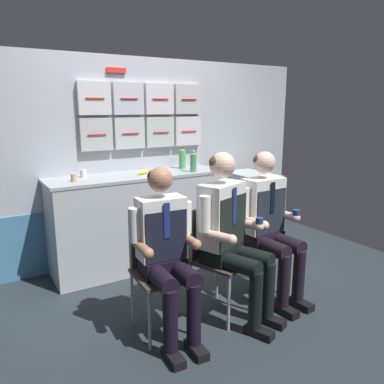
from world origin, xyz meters
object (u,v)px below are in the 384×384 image
at_px(crew_member_center, 230,229).
at_px(water_bottle_tall, 193,162).
at_px(service_trolley, 251,208).
at_px(folding_chair_center, 213,248).
at_px(folding_chair_right, 255,234).
at_px(folding_chair_left, 158,259).
at_px(snack_banana, 143,172).
at_px(coffee_cup_spare, 83,173).
at_px(crew_member_right, 269,219).
at_px(crew_member_left, 166,248).

xyz_separation_m(crew_member_center, water_bottle_tall, (0.37, 1.16, 0.35)).
xyz_separation_m(service_trolley, folding_chair_center, (-1.21, -0.99, 0.06)).
height_order(folding_chair_center, folding_chair_right, same).
relative_size(folding_chair_left, snack_banana, 5.00).
relative_size(folding_chair_right, water_bottle_tall, 3.78).
height_order(service_trolley, crew_member_center, crew_member_center).
xyz_separation_m(coffee_cup_spare, snack_banana, (0.57, -0.15, -0.02)).
height_order(folding_chair_right, crew_member_right, crew_member_right).
relative_size(crew_member_left, water_bottle_tall, 5.44).
bearing_deg(snack_banana, folding_chair_right, -59.50).
relative_size(crew_member_center, snack_banana, 7.63).
relative_size(service_trolley, crew_member_left, 0.72).
bearing_deg(snack_banana, coffee_cup_spare, 165.18).
bearing_deg(folding_chair_center, service_trolley, 39.11).
bearing_deg(folding_chair_center, coffee_cup_spare, 116.70).
xyz_separation_m(water_bottle_tall, snack_banana, (-0.51, 0.13, -0.09)).
relative_size(water_bottle_tall, coffee_cup_spare, 3.16).
distance_m(folding_chair_left, crew_member_right, 1.04).
relative_size(folding_chair_center, crew_member_right, 0.67).
distance_m(folding_chair_right, snack_banana, 1.29).
relative_size(crew_member_left, folding_chair_center, 1.44).
xyz_separation_m(folding_chair_center, snack_banana, (-0.08, 1.14, 0.46)).
height_order(crew_member_center, crew_member_right, crew_member_center).
height_order(folding_chair_center, snack_banana, snack_banana).
distance_m(folding_chair_center, water_bottle_tall, 1.23).
xyz_separation_m(crew_member_center, crew_member_right, (0.48, 0.09, -0.02)).
relative_size(folding_chair_left, water_bottle_tall, 3.78).
xyz_separation_m(crew_member_center, snack_banana, (-0.14, 1.29, 0.26)).
bearing_deg(snack_banana, water_bottle_tall, -14.44).
xyz_separation_m(crew_member_right, coffee_cup_spare, (-1.19, 1.35, 0.30)).
bearing_deg(crew_member_center, folding_chair_center, 110.27).
distance_m(crew_member_right, water_bottle_tall, 1.14).
distance_m(water_bottle_tall, coffee_cup_spare, 1.12).
distance_m(folding_chair_left, crew_member_center, 0.60).
bearing_deg(service_trolley, folding_chair_left, -150.44).
height_order(crew_member_left, folding_chair_center, crew_member_left).
distance_m(service_trolley, coffee_cup_spare, 1.96).
bearing_deg(folding_chair_left, crew_member_left, -93.72).
xyz_separation_m(folding_chair_center, folding_chair_right, (0.53, 0.10, 0.00)).
xyz_separation_m(crew_member_right, snack_banana, (-0.62, 1.20, 0.29)).
xyz_separation_m(service_trolley, crew_member_right, (-0.67, -1.04, 0.23)).
relative_size(crew_member_right, coffee_cup_spare, 17.71).
bearing_deg(coffee_cup_spare, folding_chair_right, -45.26).
distance_m(crew_member_left, coffee_cup_spare, 1.48).
bearing_deg(crew_member_right, folding_chair_center, 174.00).
height_order(folding_chair_left, folding_chair_center, same).
bearing_deg(service_trolley, folding_chair_center, -140.89).
xyz_separation_m(crew_member_center, coffee_cup_spare, (-0.71, 1.44, 0.28)).
distance_m(crew_member_right, snack_banana, 1.38).
height_order(crew_member_center, coffee_cup_spare, crew_member_center).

